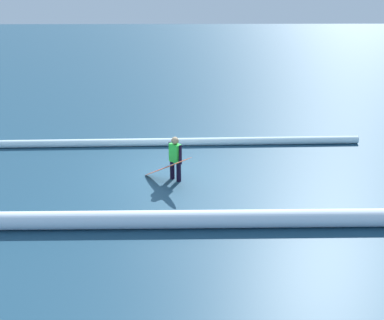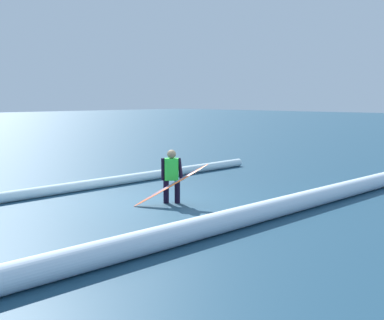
# 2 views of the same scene
# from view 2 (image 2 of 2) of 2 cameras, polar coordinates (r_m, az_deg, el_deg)

# --- Properties ---
(ground_plane) EXTENTS (155.13, 155.13, 0.00)m
(ground_plane) POSITION_cam_2_polar(r_m,az_deg,el_deg) (13.28, -4.29, -4.60)
(ground_plane) COLOR navy
(surfer) EXTENTS (0.39, 0.44, 1.35)m
(surfer) POSITION_cam_2_polar(r_m,az_deg,el_deg) (12.99, -2.24, -1.51)
(surfer) COLOR black
(surfer) RESTS_ON ground_plane
(surfboard) EXTENTS (1.60, 1.41, 1.05)m
(surfboard) POSITION_cam_2_polar(r_m,az_deg,el_deg) (12.71, -2.28, -2.76)
(surfboard) COLOR #E55926
(surfboard) RESTS_ON ground_plane
(wave_crest_foreground) EXTENTS (17.67, 0.56, 0.28)m
(wave_crest_foreground) POSITION_cam_2_polar(r_m,az_deg,el_deg) (14.30, -17.01, -3.48)
(wave_crest_foreground) COLOR white
(wave_crest_foreground) RESTS_ON ground_plane
(wave_crest_midground) EXTENTS (14.97, 0.53, 0.43)m
(wave_crest_midground) POSITION_cam_2_polar(r_m,az_deg,el_deg) (10.74, 5.52, -6.19)
(wave_crest_midground) COLOR white
(wave_crest_midground) RESTS_ON ground_plane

